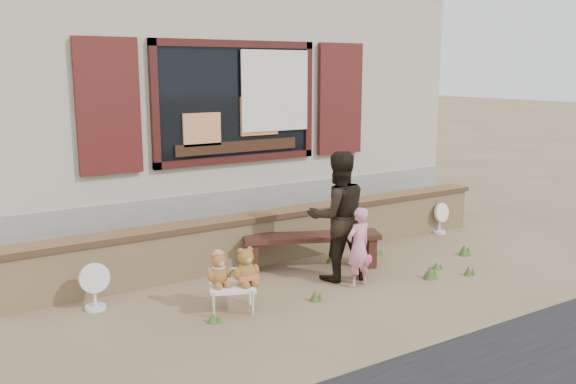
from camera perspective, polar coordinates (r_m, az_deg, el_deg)
ground at (r=7.40m, az=2.50°, el=-8.40°), size 80.00×80.00×0.00m
shopfront at (r=10.96m, az=-11.00°, el=8.56°), size 8.04×5.13×4.00m
brick_wall at (r=8.10m, az=-1.51°, el=-4.10°), size 7.10×0.36×0.67m
bench at (r=7.80m, az=2.26°, el=-4.83°), size 1.74×1.02×0.45m
folding_chair at (r=6.49m, az=-5.24°, el=-8.84°), size 0.60×0.57×0.29m
teddy_bear_left at (r=6.42m, az=-6.53°, el=-7.09°), size 0.35×0.33×0.37m
teddy_bear_right at (r=6.43m, az=-4.02°, el=-6.86°), size 0.38×0.36×0.41m
child at (r=7.16m, az=6.61°, el=-5.15°), size 0.37×0.27×0.95m
adult at (r=7.31m, az=4.69°, el=-2.26°), size 0.88×0.76×1.57m
fan_left at (r=6.82m, az=-17.68°, el=-8.38°), size 0.32×0.22×0.52m
fan_right at (r=9.74m, az=14.02°, el=-2.36°), size 0.31×0.20×0.48m
grass_tufts at (r=7.83m, az=9.72°, el=-6.90°), size 4.03×1.43×0.16m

